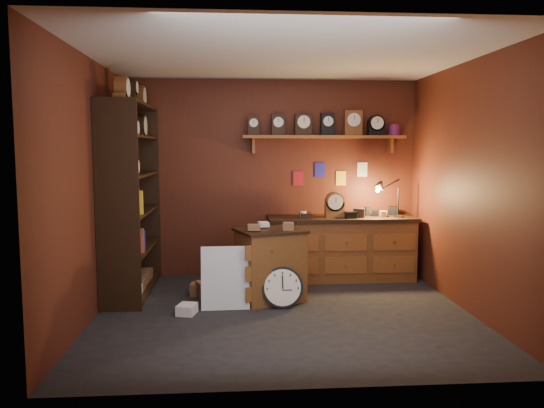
{
  "coord_description": "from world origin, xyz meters",
  "views": [
    {
      "loc": [
        -0.54,
        -5.51,
        1.76
      ],
      "look_at": [
        -0.1,
        0.35,
        1.15
      ],
      "focal_mm": 35.0,
      "sensor_mm": 36.0,
      "label": 1
    }
  ],
  "objects_px": {
    "workbench": "(341,244)",
    "low_cabinet": "(270,262)",
    "shelving_unit": "(128,191)",
    "big_round_clock": "(282,287)"
  },
  "relations": [
    {
      "from": "workbench",
      "to": "low_cabinet",
      "type": "relative_size",
      "value": 2.15
    },
    {
      "from": "workbench",
      "to": "low_cabinet",
      "type": "xyz_separation_m",
      "value": [
        -1.03,
        -0.94,
        -0.02
      ]
    },
    {
      "from": "shelving_unit",
      "to": "workbench",
      "type": "height_order",
      "value": "shelving_unit"
    },
    {
      "from": "shelving_unit",
      "to": "workbench",
      "type": "relative_size",
      "value": 1.3
    },
    {
      "from": "low_cabinet",
      "to": "big_round_clock",
      "type": "relative_size",
      "value": 1.99
    },
    {
      "from": "big_round_clock",
      "to": "workbench",
      "type": "bearing_deg",
      "value": 53.72
    },
    {
      "from": "shelving_unit",
      "to": "workbench",
      "type": "bearing_deg",
      "value": 10.31
    },
    {
      "from": "low_cabinet",
      "to": "shelving_unit",
      "type": "bearing_deg",
      "value": 145.52
    },
    {
      "from": "low_cabinet",
      "to": "big_round_clock",
      "type": "bearing_deg",
      "value": -89.66
    },
    {
      "from": "shelving_unit",
      "to": "big_round_clock",
      "type": "bearing_deg",
      "value": -22.87
    }
  ]
}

